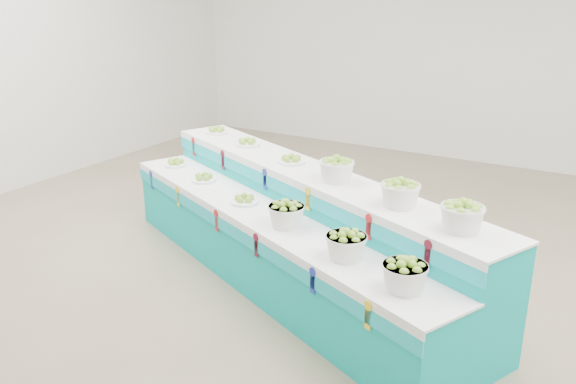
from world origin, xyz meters
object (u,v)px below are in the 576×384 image
object	(u,v)px
display_stand	(288,228)
plate_upper_mid	(247,142)
basket_upper_right	(462,216)
basket_lower_left	(286,214)

from	to	relation	value
display_stand	plate_upper_mid	distance (m)	1.30
display_stand	plate_upper_mid	xyz separation A→B (m)	(-0.94, 0.71, 0.56)
display_stand	basket_upper_right	xyz separation A→B (m)	(1.70, -0.46, 0.62)
basket_upper_right	plate_upper_mid	bearing A→B (deg)	156.07
basket_lower_left	basket_upper_right	size ratio (longest dim) A/B	1.00
basket_upper_right	display_stand	bearing A→B (deg)	164.95
display_stand	basket_upper_right	bearing A→B (deg)	8.88
display_stand	basket_lower_left	bearing A→B (deg)	-37.18
plate_upper_mid	basket_upper_right	size ratio (longest dim) A/B	0.84
display_stand	basket_lower_left	distance (m)	0.55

